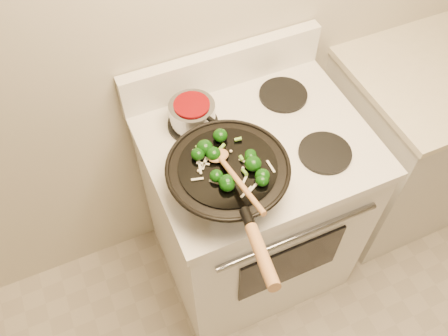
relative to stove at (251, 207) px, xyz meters
name	(u,v)px	position (x,y,z in m)	size (l,w,h in m)	color
stove	(251,207)	(0.00, 0.00, 0.00)	(0.78, 0.67, 1.08)	white
counter_unit	(413,141)	(0.87, 0.03, -0.01)	(0.75, 0.62, 0.91)	silver
wok	(228,177)	(-0.18, -0.16, 0.53)	(0.38, 0.63, 0.24)	black
stirfry	(230,163)	(-0.18, -0.16, 0.60)	(0.24, 0.25, 0.04)	#0B3508
wooden_spoon	(230,171)	(-0.19, -0.19, 0.61)	(0.07, 0.30, 0.08)	#AC7644
saucepan	(193,114)	(-0.18, 0.15, 0.51)	(0.16, 0.25, 0.09)	gray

